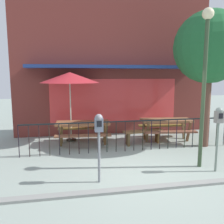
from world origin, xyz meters
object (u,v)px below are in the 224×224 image
picnic_table_right (166,124)px  parking_meter_near (99,130)px  patio_umbrella (70,78)px  parking_meter_far (219,122)px  street_tree (210,48)px  street_lamp (205,66)px  picnic_table_left (83,127)px  patio_bench (143,134)px

picnic_table_right → parking_meter_near: 4.16m
patio_umbrella → parking_meter_far: patio_umbrella is taller
parking_meter_far → street_tree: street_tree is taller
parking_meter_far → street_lamp: (-0.22, 0.36, 1.34)m
picnic_table_left → patio_umbrella: 1.78m
patio_bench → street_tree: street_tree is taller
street_tree → street_lamp: size_ratio=1.11×
picnic_table_left → street_tree: street_tree is taller
street_tree → street_lamp: (-1.14, -1.65, -0.63)m
picnic_table_left → patio_bench: bearing=-9.5°
patio_umbrella → parking_meter_near: patio_umbrella is taller
patio_umbrella → parking_meter_near: size_ratio=1.60×
parking_meter_near → parking_meter_far: 2.90m
patio_bench → patio_umbrella: bearing=159.8°
picnic_table_right → parking_meter_near: (-2.84, -2.99, 0.57)m
parking_meter_near → picnic_table_left: bearing=92.7°
picnic_table_left → patio_bench: picnic_table_left is taller
parking_meter_near → street_lamp: street_lamp is taller
parking_meter_far → street_lamp: bearing=121.1°
patio_umbrella → parking_meter_near: (0.53, -3.60, -1.07)m
parking_meter_far → street_tree: size_ratio=0.36×
parking_meter_near → street_lamp: size_ratio=0.39×
picnic_table_right → street_lamp: street_lamp is taller
patio_bench → parking_meter_far: 2.96m
picnic_table_right → patio_umbrella: (-3.37, 0.61, 1.64)m
picnic_table_left → parking_meter_near: (0.14, -3.05, 0.57)m
picnic_table_left → picnic_table_right: size_ratio=0.97×
picnic_table_right → patio_umbrella: patio_umbrella is taller
picnic_table_left → parking_meter_far: size_ratio=1.19×
parking_meter_far → street_tree: bearing=65.4°
picnic_table_left → parking_meter_far: (3.04, -2.98, 0.62)m
picnic_table_left → patio_umbrella: (-0.39, 0.55, 1.64)m
picnic_table_right → parking_meter_near: parking_meter_near is taller
street_lamp → parking_meter_far: bearing=-58.9°
patio_umbrella → patio_bench: (2.42, -0.89, -1.90)m
street_tree → street_lamp: 2.10m
patio_bench → street_lamp: bearing=-70.7°
patio_bench → parking_meter_far: size_ratio=0.90×
street_lamp → parking_meter_near: bearing=-170.8°
parking_meter_near → street_lamp: 3.05m
parking_meter_far → parking_meter_near: bearing=-178.6°
patio_umbrella → patio_bench: patio_umbrella is taller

